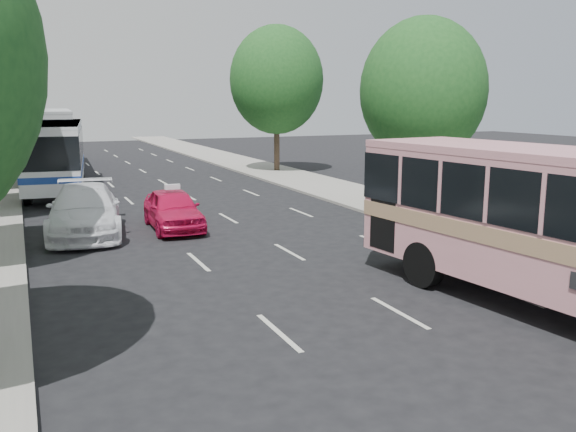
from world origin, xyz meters
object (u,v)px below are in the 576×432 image
pink_taxi (173,209)px  tour_coach_rear (49,134)px  tour_coach_front (56,150)px  white_pickup (85,210)px

pink_taxi → tour_coach_rear: tour_coach_rear is taller
tour_coach_front → pink_taxi: bearing=-68.5°
white_pickup → tour_coach_rear: size_ratio=0.44×
pink_taxi → white_pickup: white_pickup is taller
tour_coach_front → tour_coach_rear: size_ratio=0.89×
pink_taxi → tour_coach_front: (-3.24, 11.72, 1.39)m
white_pickup → tour_coach_front: size_ratio=0.49×
pink_taxi → white_pickup: 3.06m
tour_coach_rear → tour_coach_front: bearing=-88.0°
pink_taxi → white_pickup: bearing=175.6°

